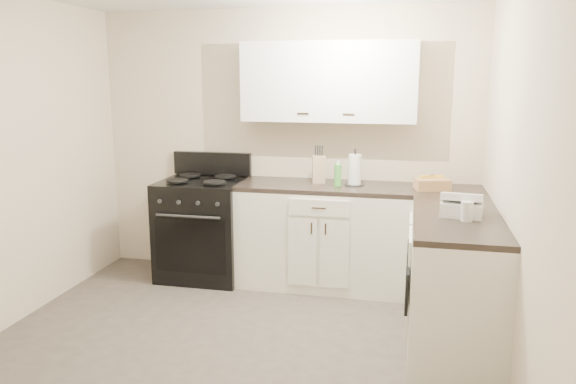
% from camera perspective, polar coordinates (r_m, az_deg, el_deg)
% --- Properties ---
extents(floor, '(3.60, 3.60, 0.00)m').
position_cam_1_polar(floor, '(4.04, -6.08, -16.32)').
color(floor, '#473F38').
rests_on(floor, ground).
extents(wall_back, '(3.60, 0.00, 3.60)m').
position_cam_1_polar(wall_back, '(5.34, -0.23, 4.81)').
color(wall_back, beige).
rests_on(wall_back, ground).
extents(wall_right, '(0.00, 3.60, 3.60)m').
position_cam_1_polar(wall_right, '(3.49, 22.73, 0.17)').
color(wall_right, beige).
rests_on(wall_right, ground).
extents(wall_front, '(3.60, 0.00, 3.60)m').
position_cam_1_polar(wall_front, '(2.06, -23.06, -7.51)').
color(wall_front, beige).
rests_on(wall_front, ground).
extents(base_cabinets_back, '(1.55, 0.60, 0.90)m').
position_cam_1_polar(base_cabinets_back, '(5.13, 3.69, -4.63)').
color(base_cabinets_back, silver).
rests_on(base_cabinets_back, floor).
extents(base_cabinets_right, '(0.60, 1.90, 0.90)m').
position_cam_1_polar(base_cabinets_right, '(4.47, 16.22, -7.59)').
color(base_cabinets_right, silver).
rests_on(base_cabinets_right, floor).
extents(countertop_back, '(1.55, 0.60, 0.04)m').
position_cam_1_polar(countertop_back, '(5.02, 3.76, 0.52)').
color(countertop_back, black).
rests_on(countertop_back, base_cabinets_back).
extents(countertop_right, '(0.60, 1.90, 0.04)m').
position_cam_1_polar(countertop_right, '(4.34, 16.58, -1.72)').
color(countertop_right, black).
rests_on(countertop_right, base_cabinets_right).
extents(upper_cabinets, '(1.55, 0.30, 0.70)m').
position_cam_1_polar(upper_cabinets, '(5.07, 4.16, 11.10)').
color(upper_cabinets, white).
rests_on(upper_cabinets, wall_back).
extents(stove, '(0.78, 0.67, 0.94)m').
position_cam_1_polar(stove, '(5.40, -8.59, -3.81)').
color(stove, black).
rests_on(stove, floor).
extents(knife_block, '(0.13, 0.13, 0.25)m').
position_cam_1_polar(knife_block, '(5.08, 3.13, 2.32)').
color(knife_block, tan).
rests_on(knife_block, countertop_back).
extents(paper_towel, '(0.13, 0.13, 0.27)m').
position_cam_1_polar(paper_towel, '(5.00, 6.79, 2.25)').
color(paper_towel, white).
rests_on(paper_towel, countertop_back).
extents(soap_bottle, '(0.09, 0.09, 0.19)m').
position_cam_1_polar(soap_bottle, '(4.96, 5.08, 1.73)').
color(soap_bottle, green).
rests_on(soap_bottle, countertop_back).
extents(wicker_basket, '(0.32, 0.25, 0.09)m').
position_cam_1_polar(wicker_basket, '(4.93, 14.42, 0.77)').
color(wicker_basket, tan).
rests_on(wicker_basket, countertop_right).
extents(countertop_grill, '(0.31, 0.29, 0.10)m').
position_cam_1_polar(countertop_grill, '(4.08, 17.23, -1.59)').
color(countertop_grill, white).
rests_on(countertop_grill, countertop_right).
extents(glass_jar, '(0.09, 0.09, 0.13)m').
position_cam_1_polar(glass_jar, '(3.93, 17.71, -1.88)').
color(glass_jar, silver).
rests_on(glass_jar, countertop_right).
extents(oven_mitt_near, '(0.02, 0.16, 0.28)m').
position_cam_1_polar(oven_mitt_near, '(3.87, 11.98, -9.84)').
color(oven_mitt_near, black).
rests_on(oven_mitt_near, base_cabinets_right).
extents(oven_mitt_far, '(0.02, 0.13, 0.23)m').
position_cam_1_polar(oven_mitt_far, '(4.24, 12.07, -7.45)').
color(oven_mitt_far, black).
rests_on(oven_mitt_far, base_cabinets_right).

